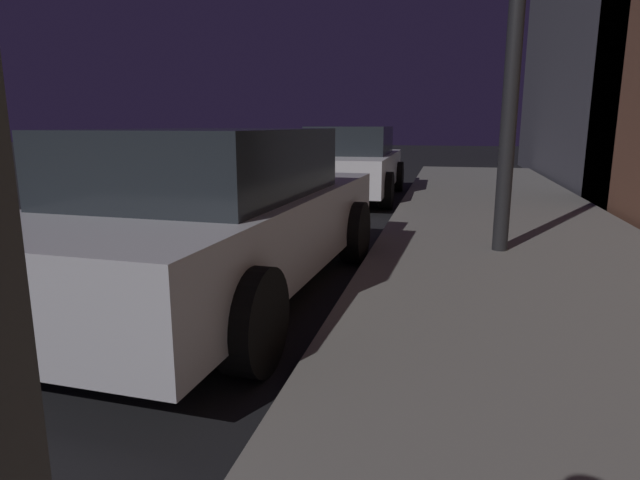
% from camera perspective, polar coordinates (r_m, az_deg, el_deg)
% --- Properties ---
extents(car_silver, '(2.20, 4.55, 1.43)m').
position_cam_1_polar(car_silver, '(4.67, -11.06, 2.71)').
color(car_silver, '#B7B7BF').
rests_on(car_silver, ground).
extents(car_white, '(2.00, 4.32, 1.43)m').
position_cam_1_polar(car_white, '(10.92, 3.28, 8.17)').
color(car_white, silver).
rests_on(car_white, ground).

